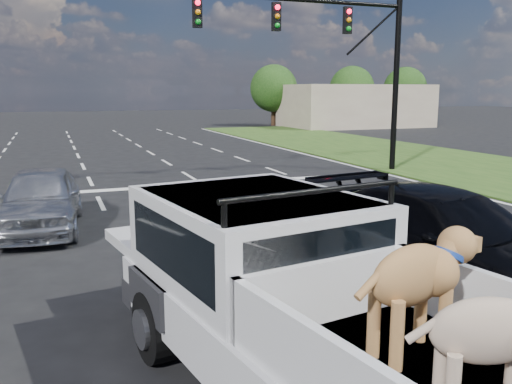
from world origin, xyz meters
TOP-DOWN VIEW (x-y plane):
  - ground at (0.00, 0.00)m, footprint 160.00×160.00m
  - road_markings at (0.00, 6.56)m, footprint 17.75×60.00m
  - traffic_signal at (7.20, 10.50)m, footprint 9.11×0.31m
  - building_right at (22.00, 34.00)m, footprint 12.00×7.00m
  - tree_far_d at (16.00, 38.00)m, footprint 4.20×4.20m
  - tree_far_e at (24.00, 38.00)m, footprint 4.20×4.20m
  - tree_far_f at (30.00, 38.00)m, footprint 4.20×4.20m
  - pickup_truck at (-0.70, -3.04)m, footprint 3.07×6.20m
  - silver_sedan at (-3.25, 5.47)m, footprint 2.02×4.28m
  - black_coupe at (2.84, -0.67)m, footprint 2.95×5.58m

SIDE VIEW (x-z plane):
  - ground at x=0.00m, z-range 0.00..0.00m
  - road_markings at x=0.00m, z-range 0.00..0.01m
  - silver_sedan at x=-3.25m, z-range 0.00..1.41m
  - black_coupe at x=2.84m, z-range 0.00..1.54m
  - pickup_truck at x=-0.70m, z-range -0.08..2.15m
  - building_right at x=22.00m, z-range 0.00..3.60m
  - tree_far_d at x=16.00m, z-range 0.59..5.99m
  - tree_far_e at x=24.00m, z-range 0.59..5.99m
  - tree_far_f at x=30.00m, z-range 0.59..5.99m
  - traffic_signal at x=7.20m, z-range 1.23..8.23m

